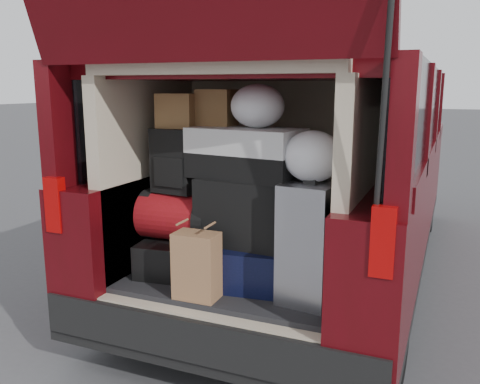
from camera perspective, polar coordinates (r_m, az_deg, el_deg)
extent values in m
plane|color=#3D3D40|center=(3.11, -1.49, -20.20)|extent=(80.00, 80.00, 0.00)
cylinder|color=black|center=(3.64, -10.87, -9.81)|extent=(0.24, 0.64, 0.64)
cylinder|color=black|center=(3.11, 16.08, -13.95)|extent=(0.24, 0.64, 0.64)
cylinder|color=black|center=(6.53, 5.33, -0.03)|extent=(0.24, 0.64, 0.64)
cylinder|color=black|center=(6.25, 19.82, -1.21)|extent=(0.24, 0.64, 0.64)
cube|color=black|center=(4.81, 8.77, -5.13)|extent=(1.90, 4.85, 0.08)
cube|color=#44080B|center=(4.94, 0.08, 0.72)|extent=(0.33, 4.85, 0.80)
cube|color=#44080B|center=(4.58, 18.50, -0.77)|extent=(0.33, 4.85, 0.80)
cube|color=#44080B|center=(4.61, 9.35, 12.65)|extent=(1.82, 4.46, 0.10)
cube|color=black|center=(4.80, -1.44, 9.30)|extent=(0.12, 4.25, 0.68)
cube|color=black|center=(4.38, 20.26, 8.36)|extent=(0.12, 4.25, 0.68)
cube|color=black|center=(2.68, -4.19, -15.92)|extent=(1.86, 0.16, 0.22)
cube|color=#990505|center=(2.91, -20.01, -1.33)|extent=(0.10, 0.06, 0.30)
cube|color=#990505|center=(2.17, 15.78, -5.37)|extent=(0.10, 0.06, 0.30)
cube|color=black|center=(3.10, 0.58, -9.51)|extent=(1.24, 1.05, 0.06)
cube|color=#B6A68C|center=(3.24, -10.27, 2.34)|extent=(0.08, 1.05, 1.15)
cube|color=#B6A68C|center=(2.76, 13.40, 0.59)|extent=(0.08, 1.05, 1.15)
cube|color=#B6A68C|center=(3.45, 4.11, 3.06)|extent=(1.34, 0.06, 1.15)
cube|color=#B6A68C|center=(2.89, 0.63, 13.46)|extent=(1.34, 1.05, 0.06)
cylinder|color=black|center=(2.02, 15.96, 11.51)|extent=(0.02, 0.90, 0.76)
cube|color=black|center=(3.20, 0.57, -13.61)|extent=(1.24, 1.05, 0.55)
cube|color=black|center=(3.13, -7.05, -6.88)|extent=(0.43, 0.54, 0.20)
cube|color=black|center=(2.94, 1.12, -7.73)|extent=(0.48, 0.57, 0.23)
cube|color=white|center=(2.68, 8.33, -5.36)|extent=(0.31, 0.44, 0.62)
cube|color=#8D613F|center=(2.68, -4.88, -8.25)|extent=(0.23, 0.15, 0.35)
cube|color=maroon|center=(3.03, -6.95, -2.70)|extent=(0.45, 0.30, 0.29)
cube|color=black|center=(2.83, 0.70, -2.18)|extent=(0.53, 0.34, 0.37)
cube|color=black|center=(2.98, -7.25, 3.51)|extent=(0.28, 0.19, 0.37)
cube|color=silver|center=(2.79, 0.66, 4.38)|extent=(0.66, 0.41, 0.28)
cube|color=brown|center=(2.99, -6.93, 9.04)|extent=(0.23, 0.19, 0.20)
cube|color=brown|center=(2.96, -2.62, 9.46)|extent=(0.21, 0.17, 0.21)
ellipsoid|color=white|center=(2.77, 1.97, 9.62)|extent=(0.33, 0.31, 0.24)
ellipsoid|color=white|center=(2.57, 8.15, 3.98)|extent=(0.32, 0.30, 0.26)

